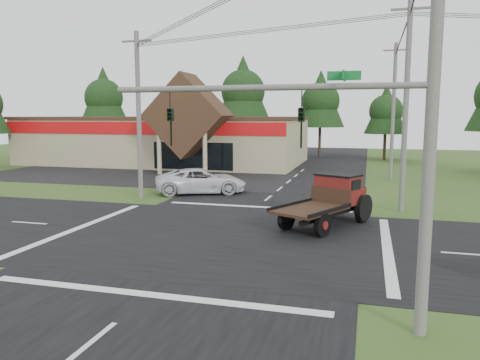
% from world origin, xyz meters
% --- Properties ---
extents(ground, '(120.00, 120.00, 0.00)m').
position_xyz_m(ground, '(0.00, 0.00, 0.00)').
color(ground, '#324E1B').
rests_on(ground, ground).
extents(road_ns, '(12.00, 120.00, 0.02)m').
position_xyz_m(road_ns, '(0.00, 0.00, 0.01)').
color(road_ns, black).
rests_on(road_ns, ground).
extents(road_ew, '(120.00, 12.00, 0.02)m').
position_xyz_m(road_ew, '(0.00, 0.00, 0.01)').
color(road_ew, black).
rests_on(road_ew, ground).
extents(parking_apron, '(28.00, 14.00, 0.02)m').
position_xyz_m(parking_apron, '(-14.00, 19.00, 0.01)').
color(parking_apron, black).
rests_on(parking_apron, ground).
extents(cvs_building, '(30.40, 18.20, 9.19)m').
position_xyz_m(cvs_building, '(-15.70, 29.57, 2.78)').
color(cvs_building, tan).
rests_on(cvs_building, ground).
extents(traffic_signal_mast, '(8.12, 0.24, 7.00)m').
position_xyz_m(traffic_signal_mast, '(5.82, -7.50, 4.43)').
color(traffic_signal_mast, '#595651').
rests_on(traffic_signal_mast, ground).
extents(utility_pole_nr, '(2.00, 0.30, 11.00)m').
position_xyz_m(utility_pole_nr, '(7.50, -7.50, 5.64)').
color(utility_pole_nr, '#595651').
rests_on(utility_pole_nr, ground).
extents(utility_pole_nw, '(2.00, 0.30, 10.50)m').
position_xyz_m(utility_pole_nw, '(-8.00, 8.00, 5.39)').
color(utility_pole_nw, '#595651').
rests_on(utility_pole_nw, ground).
extents(utility_pole_ne, '(2.00, 0.30, 11.50)m').
position_xyz_m(utility_pole_ne, '(8.00, 8.00, 5.89)').
color(utility_pole_ne, '#595651').
rests_on(utility_pole_ne, ground).
extents(utility_pole_n, '(2.00, 0.30, 11.20)m').
position_xyz_m(utility_pole_n, '(8.00, 22.00, 5.74)').
color(utility_pole_n, '#595651').
rests_on(utility_pole_n, ground).
extents(tree_row_a, '(6.72, 6.72, 12.12)m').
position_xyz_m(tree_row_a, '(-30.00, 40.00, 8.05)').
color(tree_row_a, '#332316').
rests_on(tree_row_a, ground).
extents(tree_row_b, '(5.60, 5.60, 10.10)m').
position_xyz_m(tree_row_b, '(-20.00, 42.00, 6.70)').
color(tree_row_b, '#332316').
rests_on(tree_row_b, ground).
extents(tree_row_c, '(7.28, 7.28, 13.13)m').
position_xyz_m(tree_row_c, '(-10.00, 41.00, 8.72)').
color(tree_row_c, '#332316').
rests_on(tree_row_c, ground).
extents(tree_row_d, '(6.16, 6.16, 11.11)m').
position_xyz_m(tree_row_d, '(0.00, 42.00, 7.38)').
color(tree_row_d, '#332316').
rests_on(tree_row_d, ground).
extents(tree_row_e, '(5.04, 5.04, 9.09)m').
position_xyz_m(tree_row_e, '(8.00, 40.00, 6.03)').
color(tree_row_e, '#332316').
rests_on(tree_row_e, ground).
extents(antique_flatbed_truck, '(4.70, 6.36, 2.50)m').
position_xyz_m(antique_flatbed_truck, '(4.20, 3.17, 1.25)').
color(antique_flatbed_truck, '#4F170B').
rests_on(antique_flatbed_truck, ground).
extents(white_pickup, '(6.80, 5.11, 1.72)m').
position_xyz_m(white_pickup, '(-4.91, 10.84, 0.86)').
color(white_pickup, silver).
rests_on(white_pickup, ground).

